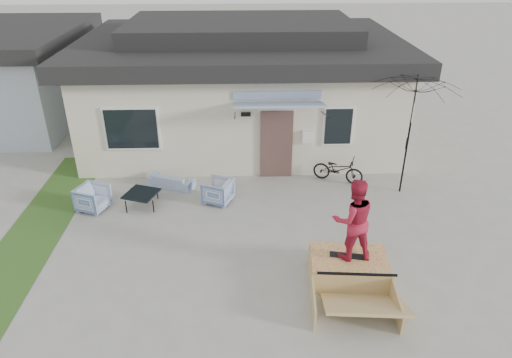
{
  "coord_description": "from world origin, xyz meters",
  "views": [
    {
      "loc": [
        -0.05,
        -8.21,
        6.56
      ],
      "look_at": [
        0.3,
        1.8,
        1.3
      ],
      "focal_mm": 32.67,
      "sensor_mm": 36.0,
      "label": 1
    }
  ],
  "objects_px": {
    "armchair_left": "(93,197)",
    "coffee_table": "(142,199)",
    "skate_ramp": "(348,268)",
    "armchair_right": "(218,190)",
    "loveseat": "(171,178)",
    "bicycle": "(338,167)",
    "skater": "(353,218)",
    "patio_umbrella": "(409,135)",
    "skateboard": "(349,255)"
  },
  "relations": [
    {
      "from": "skateboard",
      "to": "armchair_right",
      "type": "bearing_deg",
      "value": 143.04
    },
    {
      "from": "bicycle",
      "to": "coffee_table",
      "type": "bearing_deg",
      "value": 126.22
    },
    {
      "from": "coffee_table",
      "to": "patio_umbrella",
      "type": "relative_size",
      "value": 0.29
    },
    {
      "from": "loveseat",
      "to": "armchair_left",
      "type": "xyz_separation_m",
      "value": [
        -1.91,
        -1.22,
        0.11
      ]
    },
    {
      "from": "coffee_table",
      "to": "skater",
      "type": "bearing_deg",
      "value": -32.45
    },
    {
      "from": "bicycle",
      "to": "loveseat",
      "type": "bearing_deg",
      "value": 115.42
    },
    {
      "from": "bicycle",
      "to": "patio_umbrella",
      "type": "relative_size",
      "value": 0.54
    },
    {
      "from": "bicycle",
      "to": "skater",
      "type": "height_order",
      "value": "skater"
    },
    {
      "from": "loveseat",
      "to": "skateboard",
      "type": "relative_size",
      "value": 1.67
    },
    {
      "from": "patio_umbrella",
      "to": "bicycle",
      "type": "bearing_deg",
      "value": 157.88
    },
    {
      "from": "loveseat",
      "to": "armchair_right",
      "type": "distance_m",
      "value": 1.69
    },
    {
      "from": "loveseat",
      "to": "bicycle",
      "type": "xyz_separation_m",
      "value": [
        4.93,
        0.15,
        0.22
      ]
    },
    {
      "from": "armchair_left",
      "to": "skater",
      "type": "height_order",
      "value": "skater"
    },
    {
      "from": "patio_umbrella",
      "to": "skate_ramp",
      "type": "xyz_separation_m",
      "value": [
        -2.32,
        -3.76,
        -1.48
      ]
    },
    {
      "from": "loveseat",
      "to": "skate_ramp",
      "type": "relative_size",
      "value": 0.64
    },
    {
      "from": "coffee_table",
      "to": "patio_umbrella",
      "type": "distance_m",
      "value": 7.45
    },
    {
      "from": "skate_ramp",
      "to": "skateboard",
      "type": "xyz_separation_m",
      "value": [
        0.0,
        0.05,
        0.29
      ]
    },
    {
      "from": "skate_ramp",
      "to": "skateboard",
      "type": "height_order",
      "value": "skateboard"
    },
    {
      "from": "armchair_right",
      "to": "skateboard",
      "type": "xyz_separation_m",
      "value": [
        2.9,
        -3.3,
        0.19
      ]
    },
    {
      "from": "skater",
      "to": "skate_ramp",
      "type": "bearing_deg",
      "value": 78.77
    },
    {
      "from": "skate_ramp",
      "to": "armchair_right",
      "type": "bearing_deg",
      "value": 135.64
    },
    {
      "from": "skate_ramp",
      "to": "armchair_left",
      "type": "bearing_deg",
      "value": 158.54
    },
    {
      "from": "coffee_table",
      "to": "armchair_left",
      "type": "bearing_deg",
      "value": -173.96
    },
    {
      "from": "bicycle",
      "to": "skateboard",
      "type": "height_order",
      "value": "bicycle"
    },
    {
      "from": "bicycle",
      "to": "skate_ramp",
      "type": "bearing_deg",
      "value": -164.33
    },
    {
      "from": "armchair_right",
      "to": "armchair_left",
      "type": "bearing_deg",
      "value": -61.68
    },
    {
      "from": "skateboard",
      "to": "skater",
      "type": "distance_m",
      "value": 0.93
    },
    {
      "from": "armchair_right",
      "to": "skate_ramp",
      "type": "xyz_separation_m",
      "value": [
        2.9,
        -3.36,
        -0.1
      ]
    },
    {
      "from": "armchair_left",
      "to": "coffee_table",
      "type": "bearing_deg",
      "value": -63.19
    },
    {
      "from": "loveseat",
      "to": "skateboard",
      "type": "distance_m",
      "value": 6.05
    },
    {
      "from": "coffee_table",
      "to": "skateboard",
      "type": "bearing_deg",
      "value": -32.45
    },
    {
      "from": "loveseat",
      "to": "skater",
      "type": "relative_size",
      "value": 0.75
    },
    {
      "from": "armchair_right",
      "to": "skater",
      "type": "xyz_separation_m",
      "value": [
        2.9,
        -3.3,
        1.12
      ]
    },
    {
      "from": "skate_ramp",
      "to": "skater",
      "type": "relative_size",
      "value": 1.18
    },
    {
      "from": "coffee_table",
      "to": "skate_ramp",
      "type": "bearing_deg",
      "value": -32.91
    },
    {
      "from": "armchair_right",
      "to": "skateboard",
      "type": "distance_m",
      "value": 4.4
    },
    {
      "from": "armchair_left",
      "to": "skate_ramp",
      "type": "xyz_separation_m",
      "value": [
        6.22,
        -3.07,
        -0.11
      ]
    },
    {
      "from": "armchair_left",
      "to": "skate_ramp",
      "type": "distance_m",
      "value": 6.94
    },
    {
      "from": "skate_ramp",
      "to": "skateboard",
      "type": "distance_m",
      "value": 0.3
    },
    {
      "from": "armchair_left",
      "to": "patio_umbrella",
      "type": "relative_size",
      "value": 0.27
    },
    {
      "from": "bicycle",
      "to": "skater",
      "type": "distance_m",
      "value": 4.54
    },
    {
      "from": "patio_umbrella",
      "to": "skate_ramp",
      "type": "bearing_deg",
      "value": -121.67
    },
    {
      "from": "bicycle",
      "to": "skateboard",
      "type": "distance_m",
      "value": 4.43
    },
    {
      "from": "armchair_left",
      "to": "armchair_right",
      "type": "height_order",
      "value": "armchair_left"
    },
    {
      "from": "skater",
      "to": "patio_umbrella",
      "type": "bearing_deg",
      "value": -128.39
    },
    {
      "from": "loveseat",
      "to": "armchair_right",
      "type": "bearing_deg",
      "value": 167.15
    },
    {
      "from": "armchair_left",
      "to": "skateboard",
      "type": "height_order",
      "value": "armchair_left"
    },
    {
      "from": "armchair_left",
      "to": "skater",
      "type": "bearing_deg",
      "value": -95.1
    },
    {
      "from": "coffee_table",
      "to": "skateboard",
      "type": "xyz_separation_m",
      "value": [
        4.96,
        -3.15,
        0.36
      ]
    },
    {
      "from": "coffee_table",
      "to": "bicycle",
      "type": "distance_m",
      "value": 5.72
    }
  ]
}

